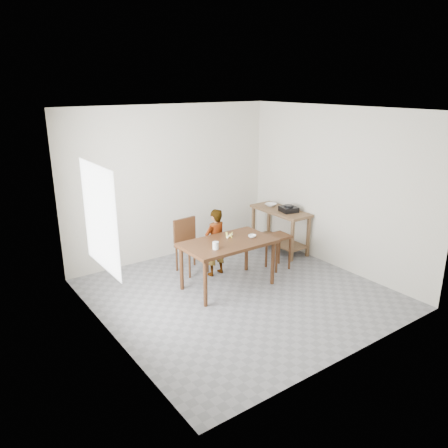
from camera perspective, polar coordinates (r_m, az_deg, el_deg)
floor at (r=6.70m, az=2.02°, el=-9.20°), size 4.00×4.00×0.04m
ceiling at (r=5.97m, az=2.32°, el=14.92°), size 4.00×4.00×0.04m
wall_back at (r=7.84m, az=-6.95°, el=5.41°), size 4.00×0.04×2.70m
wall_front at (r=4.84m, az=16.96°, el=-3.24°), size 4.00×0.04×2.70m
wall_left at (r=5.26m, az=-15.55°, el=-1.42°), size 0.04×4.00×2.70m
wall_right at (r=7.56m, az=14.40°, el=4.52°), size 0.04×4.00×2.70m
window_pane at (r=5.41m, az=-15.94°, el=0.76°), size 0.02×1.10×1.30m
dining_table at (r=6.74m, az=0.50°, el=-5.27°), size 1.40×0.80×0.75m
prep_counter at (r=8.27m, az=7.29°, el=-0.77°), size 0.50×1.20×0.80m
child at (r=7.11m, az=-1.17°, el=-2.41°), size 0.44×0.32×1.12m
dining_chair at (r=7.27m, az=-4.24°, el=-2.95°), size 0.46×0.46×0.89m
stool at (r=7.49m, az=7.07°, el=-3.59°), size 0.36×0.36×0.60m
glass_tumbler at (r=6.28m, az=-1.11°, el=-2.83°), size 0.11×0.11×0.11m
small_bowl at (r=6.78m, az=3.68°, el=-1.60°), size 0.13×0.13×0.04m
banana at (r=6.77m, az=0.74°, el=-1.52°), size 0.18×0.15×0.05m
serving_bowl at (r=8.35m, az=6.13°, el=2.51°), size 0.26×0.26×0.05m
gas_burner at (r=8.02m, az=8.44°, el=1.93°), size 0.33×0.33×0.09m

